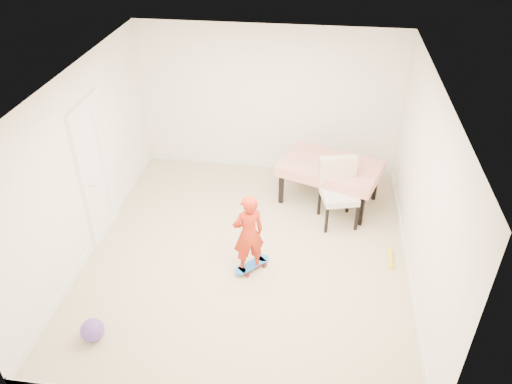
# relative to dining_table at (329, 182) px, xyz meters

# --- Properties ---
(ground) EXTENTS (5.00, 5.00, 0.00)m
(ground) POSITION_rel_dining_table_xyz_m (-1.12, -1.52, -0.36)
(ground) COLOR tan
(ground) RESTS_ON ground
(ceiling) EXTENTS (4.50, 5.00, 0.04)m
(ceiling) POSITION_rel_dining_table_xyz_m (-1.12, -1.52, 2.22)
(ceiling) COLOR white
(ceiling) RESTS_ON wall_back
(wall_back) EXTENTS (4.50, 0.04, 2.60)m
(wall_back) POSITION_rel_dining_table_xyz_m (-1.12, 0.96, 0.94)
(wall_back) COLOR white
(wall_back) RESTS_ON ground
(wall_front) EXTENTS (4.50, 0.04, 2.60)m
(wall_front) POSITION_rel_dining_table_xyz_m (-1.12, -4.00, 0.94)
(wall_front) COLOR white
(wall_front) RESTS_ON ground
(wall_left) EXTENTS (0.04, 5.00, 2.60)m
(wall_left) POSITION_rel_dining_table_xyz_m (-3.35, -1.52, 0.94)
(wall_left) COLOR white
(wall_left) RESTS_ON ground
(wall_right) EXTENTS (0.04, 5.00, 2.60)m
(wall_right) POSITION_rel_dining_table_xyz_m (1.11, -1.52, 0.94)
(wall_right) COLOR white
(wall_right) RESTS_ON ground
(door) EXTENTS (0.11, 0.94, 2.11)m
(door) POSITION_rel_dining_table_xyz_m (-3.34, -1.22, 0.67)
(door) COLOR white
(door) RESTS_ON ground
(baseboard_back) EXTENTS (4.50, 0.02, 0.12)m
(baseboard_back) POSITION_rel_dining_table_xyz_m (-1.12, 0.97, -0.30)
(baseboard_back) COLOR white
(baseboard_back) RESTS_ON ground
(baseboard_left) EXTENTS (0.02, 5.00, 0.12)m
(baseboard_left) POSITION_rel_dining_table_xyz_m (-3.36, -1.52, -0.30)
(baseboard_left) COLOR white
(baseboard_left) RESTS_ON ground
(baseboard_right) EXTENTS (0.02, 5.00, 0.12)m
(baseboard_right) POSITION_rel_dining_table_xyz_m (1.12, -1.52, -0.30)
(baseboard_right) COLOR white
(baseboard_right) RESTS_ON ground
(dining_table) EXTENTS (1.76, 1.41, 0.72)m
(dining_table) POSITION_rel_dining_table_xyz_m (0.00, 0.00, 0.00)
(dining_table) COLOR #B50D09
(dining_table) RESTS_ON ground
(dining_chair) EXTENTS (0.72, 0.78, 1.05)m
(dining_chair) POSITION_rel_dining_table_xyz_m (0.15, -0.57, 0.16)
(dining_chair) COLOR white
(dining_chair) RESTS_ON ground
(skateboard) EXTENTS (0.53, 0.55, 0.08)m
(skateboard) POSITION_rel_dining_table_xyz_m (-1.01, -1.82, -0.32)
(skateboard) COLOR blue
(skateboard) RESTS_ON ground
(child) EXTENTS (0.52, 0.45, 1.19)m
(child) POSITION_rel_dining_table_xyz_m (-1.05, -1.84, 0.23)
(child) COLOR red
(child) RESTS_ON ground
(balloon) EXTENTS (0.28, 0.28, 0.28)m
(balloon) POSITION_rel_dining_table_xyz_m (-2.69, -3.28, -0.22)
(balloon) COLOR #6543A2
(balloon) RESTS_ON ground
(foam_toy) EXTENTS (0.07, 0.40, 0.06)m
(foam_toy) POSITION_rel_dining_table_xyz_m (0.92, -1.37, -0.33)
(foam_toy) COLOR yellow
(foam_toy) RESTS_ON ground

